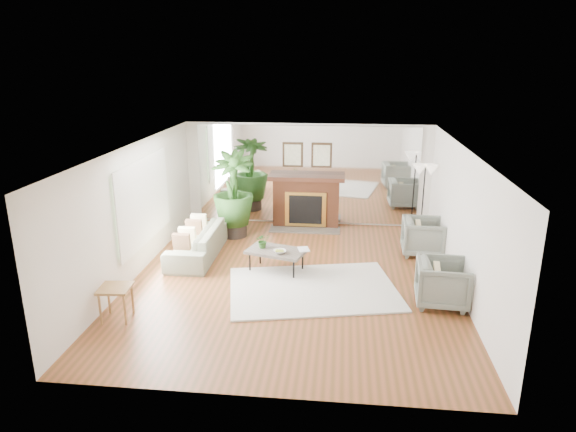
# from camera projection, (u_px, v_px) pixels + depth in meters

# --- Properties ---
(ground) EXTENTS (7.00, 7.00, 0.00)m
(ground) POSITION_uv_depth(u_px,v_px,m) (293.00, 280.00, 9.66)
(ground) COLOR brown
(ground) RESTS_ON ground
(wall_left) EXTENTS (0.02, 7.00, 2.50)m
(wall_left) POSITION_uv_depth(u_px,v_px,m) (134.00, 212.00, 9.60)
(wall_left) COLOR silver
(wall_left) RESTS_ON ground
(wall_right) EXTENTS (0.02, 7.00, 2.50)m
(wall_right) POSITION_uv_depth(u_px,v_px,m) (463.00, 222.00, 8.98)
(wall_right) COLOR silver
(wall_right) RESTS_ON ground
(wall_back) EXTENTS (6.00, 0.02, 2.50)m
(wall_back) POSITION_uv_depth(u_px,v_px,m) (307.00, 175.00, 12.60)
(wall_back) COLOR silver
(wall_back) RESTS_ON ground
(mirror_panel) EXTENTS (5.40, 0.04, 2.40)m
(mirror_panel) POSITION_uv_depth(u_px,v_px,m) (307.00, 175.00, 12.58)
(mirror_panel) COLOR silver
(mirror_panel) RESTS_ON wall_back
(window_panel) EXTENTS (0.04, 2.40, 1.50)m
(window_panel) POSITION_uv_depth(u_px,v_px,m) (144.00, 201.00, 9.94)
(window_panel) COLOR #B2E09E
(window_panel) RESTS_ON wall_left
(fireplace) EXTENTS (1.85, 0.83, 2.05)m
(fireplace) POSITION_uv_depth(u_px,v_px,m) (306.00, 200.00, 12.56)
(fireplace) COLOR brown
(fireplace) RESTS_ON ground
(area_rug) EXTENTS (3.35, 2.70, 0.03)m
(area_rug) POSITION_uv_depth(u_px,v_px,m) (313.00, 289.00, 9.26)
(area_rug) COLOR beige
(area_rug) RESTS_ON ground
(coffee_table) EXTENTS (1.24, 0.94, 0.44)m
(coffee_table) POSITION_uv_depth(u_px,v_px,m) (276.00, 252.00, 9.95)
(coffee_table) COLOR #595246
(coffee_table) RESTS_ON ground
(sofa) EXTENTS (0.86, 2.15, 0.63)m
(sofa) POSITION_uv_depth(u_px,v_px,m) (197.00, 242.00, 10.72)
(sofa) COLOR slate
(sofa) RESTS_ON ground
(armchair_back) EXTENTS (0.88, 0.86, 0.77)m
(armchair_back) POSITION_uv_depth(u_px,v_px,m) (423.00, 237.00, 10.83)
(armchair_back) COLOR gray
(armchair_back) RESTS_ON ground
(armchair_front) EXTENTS (0.92, 0.90, 0.78)m
(armchair_front) POSITION_uv_depth(u_px,v_px,m) (443.00, 283.00, 8.61)
(armchair_front) COLOR gray
(armchair_front) RESTS_ON ground
(side_table) EXTENTS (0.53, 0.53, 0.55)m
(side_table) POSITION_uv_depth(u_px,v_px,m) (115.00, 292.00, 8.10)
(side_table) COLOR olive
(side_table) RESTS_ON ground
(potted_ficus) EXTENTS (0.99, 0.99, 2.01)m
(potted_ficus) POSITION_uv_depth(u_px,v_px,m) (233.00, 192.00, 11.73)
(potted_ficus) COLOR black
(potted_ficus) RESTS_ON ground
(floor_lamp) EXTENTS (0.56, 0.31, 1.73)m
(floor_lamp) POSITION_uv_depth(u_px,v_px,m) (425.00, 176.00, 11.47)
(floor_lamp) COLOR black
(floor_lamp) RESTS_ON ground
(tabletop_plant) EXTENTS (0.32, 0.30, 0.29)m
(tabletop_plant) POSITION_uv_depth(u_px,v_px,m) (263.00, 241.00, 10.01)
(tabletop_plant) COLOR #2C561F
(tabletop_plant) RESTS_ON coffee_table
(fruit_bowl) EXTENTS (0.30, 0.30, 0.06)m
(fruit_bowl) POSITION_uv_depth(u_px,v_px,m) (280.00, 252.00, 9.77)
(fruit_bowl) COLOR olive
(fruit_bowl) RESTS_ON coffee_table
(book) EXTENTS (0.27, 0.32, 0.02)m
(book) POSITION_uv_depth(u_px,v_px,m) (298.00, 250.00, 9.92)
(book) COLOR olive
(book) RESTS_ON coffee_table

